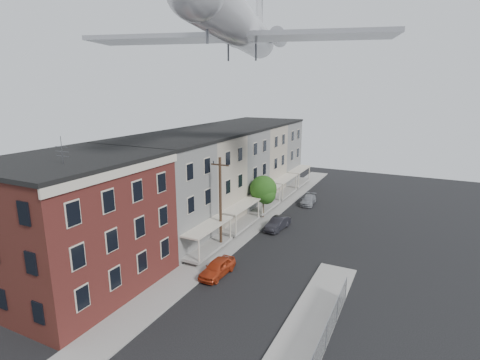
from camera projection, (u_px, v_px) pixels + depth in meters
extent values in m
cube|color=gray|center=(248.00, 228.00, 41.45)|extent=(3.00, 62.00, 0.12)
cube|color=gray|center=(260.00, 230.00, 40.82)|extent=(0.15, 62.00, 0.14)
cube|color=gray|center=(266.00, 355.00, 21.66)|extent=(0.15, 26.00, 0.14)
cube|color=black|center=(76.00, 226.00, 28.23)|extent=(10.00, 12.00, 10.00)
cube|color=black|center=(68.00, 159.00, 27.01)|extent=(10.30, 12.30, 0.30)
cube|color=beige|center=(122.00, 172.00, 24.94)|extent=(0.16, 12.20, 0.60)
cylinder|color=#515156|center=(62.00, 152.00, 24.17)|extent=(0.04, 0.04, 2.00)
cube|color=#62625F|center=(156.00, 195.00, 36.51)|extent=(10.00, 7.00, 10.00)
cube|color=black|center=(153.00, 143.00, 35.29)|extent=(10.25, 7.00, 0.30)
cube|color=gray|center=(209.00, 248.00, 35.05)|extent=(1.80, 6.40, 0.25)
cube|color=beige|center=(208.00, 226.00, 34.52)|extent=(1.90, 6.50, 0.15)
cube|color=gray|center=(195.00, 180.00, 42.62)|extent=(10.00, 7.00, 10.00)
cube|color=black|center=(193.00, 135.00, 41.39)|extent=(10.25, 7.00, 0.30)
cube|color=gray|center=(241.00, 225.00, 41.15)|extent=(1.80, 6.40, 0.25)
cube|color=beige|center=(241.00, 205.00, 40.63)|extent=(1.90, 6.50, 0.15)
cube|color=#62625F|center=(224.00, 168.00, 48.72)|extent=(10.00, 7.00, 10.00)
cube|color=black|center=(224.00, 129.00, 47.50)|extent=(10.25, 7.00, 0.30)
cube|color=gray|center=(265.00, 207.00, 47.25)|extent=(1.80, 6.40, 0.25)
cube|color=beige|center=(266.00, 190.00, 46.73)|extent=(1.90, 6.50, 0.15)
cube|color=gray|center=(247.00, 159.00, 54.83)|extent=(10.00, 7.00, 10.00)
cube|color=black|center=(247.00, 124.00, 53.60)|extent=(10.25, 7.00, 0.30)
cube|color=gray|center=(284.00, 193.00, 53.36)|extent=(1.80, 6.40, 0.25)
cube|color=beige|center=(285.00, 178.00, 52.84)|extent=(1.90, 6.50, 0.15)
cube|color=#62625F|center=(265.00, 152.00, 60.93)|extent=(10.00, 7.00, 10.00)
cube|color=black|center=(266.00, 121.00, 59.70)|extent=(10.25, 7.00, 0.30)
cube|color=gray|center=(299.00, 183.00, 59.46)|extent=(1.80, 6.40, 0.25)
cube|color=beige|center=(299.00, 169.00, 58.94)|extent=(1.90, 6.50, 0.15)
cylinder|color=gray|center=(326.00, 337.00, 21.93)|extent=(0.06, 0.06, 1.90)
cylinder|color=gray|center=(337.00, 310.00, 24.55)|extent=(0.06, 0.06, 1.90)
cylinder|color=gray|center=(346.00, 289.00, 27.17)|extent=(0.06, 0.06, 1.90)
cube|color=gray|center=(313.00, 355.00, 19.10)|extent=(0.04, 18.00, 0.04)
cylinder|color=black|center=(220.00, 204.00, 35.20)|extent=(0.26, 0.26, 9.00)
cube|color=black|center=(220.00, 165.00, 34.30)|extent=(1.80, 0.12, 0.12)
cylinder|color=black|center=(213.00, 162.00, 34.55)|extent=(0.08, 0.08, 0.25)
cylinder|color=black|center=(227.00, 163.00, 33.95)|extent=(0.08, 0.08, 0.25)
cylinder|color=black|center=(263.00, 208.00, 44.62)|extent=(0.24, 0.24, 2.40)
sphere|color=#1B4111|center=(263.00, 189.00, 44.05)|extent=(3.20, 3.20, 3.20)
sphere|color=#1B4111|center=(266.00, 195.00, 43.71)|extent=(2.24, 2.24, 2.24)
imported|color=#AE3516|center=(217.00, 268.00, 30.97)|extent=(1.79, 4.07, 1.36)
imported|color=black|center=(278.00, 224.00, 41.11)|extent=(1.86, 4.19, 1.34)
imported|color=gray|center=(308.00, 200.00, 50.10)|extent=(2.00, 4.18, 1.18)
cylinder|color=#BBBABF|center=(240.00, 27.00, 31.96)|extent=(9.92, 25.14, 3.35)
cone|color=#BBBABF|center=(260.00, 44.00, 43.97)|extent=(4.07, 3.92, 3.35)
cube|color=#939399|center=(236.00, 37.00, 30.71)|extent=(25.42, 10.93, 0.37)
cylinder|color=#939399|center=(232.00, 38.00, 40.87)|extent=(2.73, 4.49, 1.68)
cylinder|color=#939399|center=(278.00, 37.00, 39.96)|extent=(2.73, 4.49, 1.68)
cube|color=#BBBABF|center=(259.00, 16.00, 42.77)|extent=(1.31, 3.91, 5.87)
cylinder|color=#515156|center=(207.00, 33.00, 22.41)|extent=(0.17, 0.17, 1.26)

